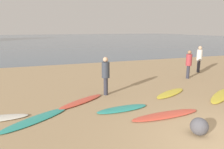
{
  "coord_description": "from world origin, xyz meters",
  "views": [
    {
      "loc": [
        -4.34,
        -3.22,
        2.86
      ],
      "look_at": [
        -0.94,
        6.25,
        0.6
      ],
      "focal_mm": 32.6,
      "sensor_mm": 36.0,
      "label": 1
    }
  ],
  "objects_px": {
    "surfboard_1": "(36,119)",
    "surfboard_4": "(166,115)",
    "beach_rock_near": "(199,126)",
    "person_1": "(199,57)",
    "person_0": "(106,73)",
    "surfboard_2": "(82,101)",
    "surfboard_3": "(122,109)",
    "person_2": "(189,62)",
    "surfboard_6": "(221,95)",
    "surfboard_5": "(170,93)"
  },
  "relations": [
    {
      "from": "person_0",
      "to": "beach_rock_near",
      "type": "distance_m",
      "value": 4.46
    },
    {
      "from": "surfboard_2",
      "to": "surfboard_6",
      "type": "xyz_separation_m",
      "value": [
        5.85,
        -1.33,
        0.0
      ]
    },
    {
      "from": "person_0",
      "to": "beach_rock_near",
      "type": "height_order",
      "value": "person_0"
    },
    {
      "from": "surfboard_5",
      "to": "surfboard_6",
      "type": "xyz_separation_m",
      "value": [
        1.87,
        -1.04,
        0.01
      ]
    },
    {
      "from": "person_0",
      "to": "person_1",
      "type": "bearing_deg",
      "value": 90.45
    },
    {
      "from": "surfboard_5",
      "to": "person_0",
      "type": "height_order",
      "value": "person_0"
    },
    {
      "from": "surfboard_2",
      "to": "person_1",
      "type": "xyz_separation_m",
      "value": [
        8.58,
        3.07,
        1.0
      ]
    },
    {
      "from": "person_1",
      "to": "beach_rock_near",
      "type": "distance_m",
      "value": 9.04
    },
    {
      "from": "beach_rock_near",
      "to": "surfboard_6",
      "type": "bearing_deg",
      "value": 34.58
    },
    {
      "from": "surfboard_2",
      "to": "surfboard_4",
      "type": "relative_size",
      "value": 0.87
    },
    {
      "from": "person_1",
      "to": "beach_rock_near",
      "type": "xyz_separation_m",
      "value": [
        -6.04,
        -6.68,
        -0.8
      ]
    },
    {
      "from": "surfboard_3",
      "to": "surfboard_6",
      "type": "bearing_deg",
      "value": -4.54
    },
    {
      "from": "person_0",
      "to": "person_2",
      "type": "bearing_deg",
      "value": 85.09
    },
    {
      "from": "surfboard_1",
      "to": "beach_rock_near",
      "type": "distance_m",
      "value": 4.93
    },
    {
      "from": "surfboard_3",
      "to": "surfboard_5",
      "type": "xyz_separation_m",
      "value": [
        2.74,
        0.97,
        -0.0
      ]
    },
    {
      "from": "surfboard_2",
      "to": "person_2",
      "type": "bearing_deg",
      "value": -15.97
    },
    {
      "from": "surfboard_2",
      "to": "beach_rock_near",
      "type": "height_order",
      "value": "beach_rock_near"
    },
    {
      "from": "surfboard_5",
      "to": "person_1",
      "type": "distance_m",
      "value": 5.77
    },
    {
      "from": "surfboard_1",
      "to": "surfboard_4",
      "type": "distance_m",
      "value": 4.27
    },
    {
      "from": "surfboard_5",
      "to": "person_2",
      "type": "distance_m",
      "value": 3.62
    },
    {
      "from": "surfboard_3",
      "to": "surfboard_6",
      "type": "relative_size",
      "value": 0.74
    },
    {
      "from": "surfboard_1",
      "to": "beach_rock_near",
      "type": "relative_size",
      "value": 4.94
    },
    {
      "from": "surfboard_1",
      "to": "surfboard_3",
      "type": "distance_m",
      "value": 2.95
    },
    {
      "from": "person_1",
      "to": "person_2",
      "type": "height_order",
      "value": "person_1"
    },
    {
      "from": "surfboard_1",
      "to": "surfboard_4",
      "type": "xyz_separation_m",
      "value": [
        4.11,
        -1.14,
        0.01
      ]
    },
    {
      "from": "person_0",
      "to": "person_2",
      "type": "xyz_separation_m",
      "value": [
        5.52,
        1.3,
        -0.02
      ]
    },
    {
      "from": "surfboard_3",
      "to": "person_2",
      "type": "distance_m",
      "value": 6.39
    },
    {
      "from": "surfboard_3",
      "to": "person_1",
      "type": "distance_m",
      "value": 8.57
    },
    {
      "from": "surfboard_2",
      "to": "surfboard_6",
      "type": "bearing_deg",
      "value": -44.38
    },
    {
      "from": "person_0",
      "to": "surfboard_3",
      "type": "bearing_deg",
      "value": -17.07
    },
    {
      "from": "surfboard_1",
      "to": "surfboard_6",
      "type": "relative_size",
      "value": 0.91
    },
    {
      "from": "surfboard_1",
      "to": "surfboard_2",
      "type": "relative_size",
      "value": 1.08
    },
    {
      "from": "surfboard_6",
      "to": "surfboard_4",
      "type": "bearing_deg",
      "value": 164.62
    },
    {
      "from": "surfboard_5",
      "to": "surfboard_6",
      "type": "distance_m",
      "value": 2.14
    },
    {
      "from": "surfboard_3",
      "to": "beach_rock_near",
      "type": "height_order",
      "value": "beach_rock_near"
    },
    {
      "from": "surfboard_4",
      "to": "person_1",
      "type": "xyz_separation_m",
      "value": [
        6.18,
        5.33,
        1.0
      ]
    },
    {
      "from": "surfboard_3",
      "to": "surfboard_4",
      "type": "height_order",
      "value": "surfboard_4"
    },
    {
      "from": "person_1",
      "to": "surfboard_6",
      "type": "bearing_deg",
      "value": -86.68
    },
    {
      "from": "person_1",
      "to": "beach_rock_near",
      "type": "bearing_deg",
      "value": -96.98
    },
    {
      "from": "person_2",
      "to": "beach_rock_near",
      "type": "distance_m",
      "value": 6.94
    },
    {
      "from": "surfboard_6",
      "to": "person_2",
      "type": "height_order",
      "value": "person_2"
    },
    {
      "from": "surfboard_1",
      "to": "surfboard_4",
      "type": "bearing_deg",
      "value": -48.42
    },
    {
      "from": "surfboard_2",
      "to": "surfboard_6",
      "type": "relative_size",
      "value": 0.84
    },
    {
      "from": "surfboard_1",
      "to": "surfboard_2",
      "type": "bearing_deg",
      "value": 0.37
    },
    {
      "from": "surfboard_5",
      "to": "surfboard_3",
      "type": "bearing_deg",
      "value": 174.08
    },
    {
      "from": "surfboard_3",
      "to": "surfboard_4",
      "type": "relative_size",
      "value": 0.77
    },
    {
      "from": "surfboard_1",
      "to": "person_1",
      "type": "xyz_separation_m",
      "value": [
        10.29,
        4.19,
        1.01
      ]
    },
    {
      "from": "surfboard_5",
      "to": "beach_rock_near",
      "type": "xyz_separation_m",
      "value": [
        -1.45,
        -3.32,
        0.21
      ]
    },
    {
      "from": "surfboard_5",
      "to": "beach_rock_near",
      "type": "bearing_deg",
      "value": -138.94
    },
    {
      "from": "surfboard_4",
      "to": "surfboard_5",
      "type": "relative_size",
      "value": 1.22
    }
  ]
}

